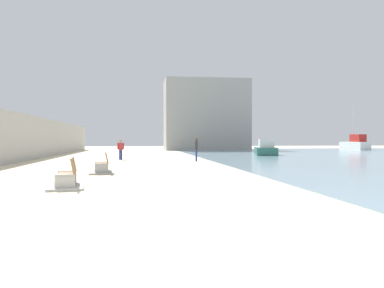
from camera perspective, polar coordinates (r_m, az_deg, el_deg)
ground_plane at (r=28.91m, az=-9.44°, el=-2.43°), size 120.00×120.00×0.00m
seawall at (r=30.05m, az=-23.89°, el=0.86°), size 0.80×64.00×3.38m
bench_near at (r=13.55m, az=-17.52°, el=-5.02°), size 1.35×2.22×0.98m
bench_far at (r=18.87m, az=-12.78°, el=-3.39°), size 1.28×2.19×0.98m
person_walking at (r=30.69m, az=-10.22°, el=-0.62°), size 0.51×0.27×1.53m
person_standing at (r=27.94m, az=0.63°, el=-0.49°), size 0.23×0.53×1.70m
boat_outer at (r=39.26m, az=10.54°, el=-0.73°), size 3.10×5.52×1.54m
boat_far_left at (r=61.25m, az=22.42°, el=0.00°), size 1.75×5.62×6.54m
harbor_building at (r=57.78m, az=2.03°, el=4.16°), size 12.00×6.00×10.12m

